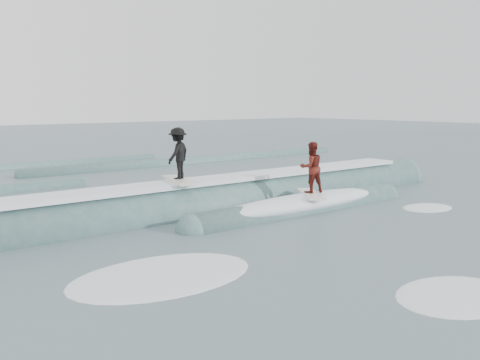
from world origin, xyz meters
TOP-DOWN VIEW (x-y plane):
  - ground at (0.00, 0.00)m, footprint 160.00×160.00m
  - breaking_wave at (0.28, 5.55)m, footprint 23.22×3.80m
  - surfer_black at (-1.76, 5.89)m, footprint 1.24×2.07m
  - surfer_red at (2.12, 3.69)m, footprint 1.54×1.98m
  - whitewater at (-0.74, -0.68)m, footprint 13.99×6.75m
  - far_swells at (-1.90, 17.65)m, footprint 42.37×8.65m

SIDE VIEW (x-z plane):
  - ground at x=0.00m, z-range 0.00..0.00m
  - whitewater at x=-0.74m, z-range -0.05..0.05m
  - far_swells at x=-1.90m, z-range -0.40..0.40m
  - breaking_wave at x=0.28m, z-range -0.98..1.07m
  - surfer_red at x=2.12m, z-range 0.47..2.29m
  - surfer_black at x=-1.76m, z-range 1.06..2.82m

